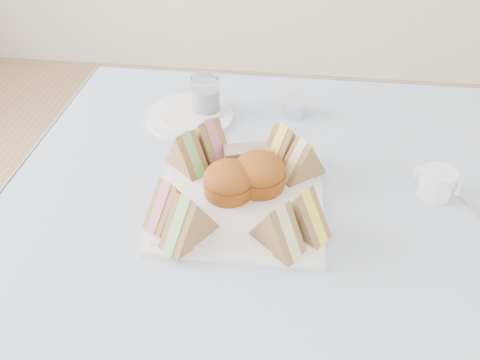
# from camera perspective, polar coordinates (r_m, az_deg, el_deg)

# --- Properties ---
(table) EXTENTS (0.90, 0.90, 0.74)m
(table) POSITION_cam_1_polar(r_m,az_deg,el_deg) (1.13, 3.13, -17.51)
(table) COLOR brown
(table) RESTS_ON floor
(tablecloth) EXTENTS (1.02, 1.02, 0.01)m
(tablecloth) POSITION_cam_1_polar(r_m,az_deg,el_deg) (0.84, 4.02, -3.72)
(tablecloth) COLOR #9BB1D4
(tablecloth) RESTS_ON table
(serving_plate) EXTENTS (0.30, 0.30, 0.01)m
(serving_plate) POSITION_cam_1_polar(r_m,az_deg,el_deg) (0.85, -0.00, -2.27)
(serving_plate) COLOR white
(serving_plate) RESTS_ON tablecloth
(sandwich_fl_a) EXTENTS (0.09, 0.10, 0.09)m
(sandwich_fl_a) POSITION_cam_1_polar(r_m,az_deg,el_deg) (0.78, -8.52, -2.55)
(sandwich_fl_a) COLOR #9C7A49
(sandwich_fl_a) RESTS_ON serving_plate
(sandwich_fl_b) EXTENTS (0.10, 0.11, 0.09)m
(sandwich_fl_b) POSITION_cam_1_polar(r_m,az_deg,el_deg) (0.75, -6.35, -4.59)
(sandwich_fl_b) COLOR #9C7A49
(sandwich_fl_b) RESTS_ON serving_plate
(sandwich_fr_a) EXTENTS (0.10, 0.09, 0.09)m
(sandwich_fr_a) POSITION_cam_1_polar(r_m,az_deg,el_deg) (0.76, 7.61, -3.67)
(sandwich_fr_a) COLOR #9C7A49
(sandwich_fr_a) RESTS_ON serving_plate
(sandwich_fr_b) EXTENTS (0.10, 0.10, 0.08)m
(sandwich_fr_b) POSITION_cam_1_polar(r_m,az_deg,el_deg) (0.74, 4.67, -5.54)
(sandwich_fr_b) COLOR #9C7A49
(sandwich_fr_b) RESTS_ON serving_plate
(sandwich_bl_a) EXTENTS (0.10, 0.10, 0.08)m
(sandwich_bl_a) POSITION_cam_1_polar(r_m,az_deg,el_deg) (0.89, -6.52, 3.58)
(sandwich_bl_a) COLOR #9C7A49
(sandwich_bl_a) RESTS_ON serving_plate
(sandwich_bl_b) EXTENTS (0.10, 0.10, 0.09)m
(sandwich_bl_b) POSITION_cam_1_polar(r_m,az_deg,el_deg) (0.91, -3.77, 5.00)
(sandwich_bl_b) COLOR #9C7A49
(sandwich_bl_b) RESTS_ON serving_plate
(sandwich_br_a) EXTENTS (0.10, 0.09, 0.08)m
(sandwich_br_a) POSITION_cam_1_polar(r_m,az_deg,el_deg) (0.87, 7.62, 2.68)
(sandwich_br_a) COLOR #9C7A49
(sandwich_br_a) RESTS_ON serving_plate
(sandwich_br_b) EXTENTS (0.09, 0.10, 0.09)m
(sandwich_br_b) POSITION_cam_1_polar(r_m,az_deg,el_deg) (0.90, 5.25, 4.35)
(sandwich_br_b) COLOR #9C7A49
(sandwich_br_b) RESTS_ON serving_plate
(scone_left) EXTENTS (0.09, 0.09, 0.06)m
(scone_left) POSITION_cam_1_polar(r_m,az_deg,el_deg) (0.83, -1.41, -0.07)
(scone_left) COLOR brown
(scone_left) RESTS_ON serving_plate
(scone_right) EXTENTS (0.12, 0.12, 0.06)m
(scone_right) POSITION_cam_1_polar(r_m,az_deg,el_deg) (0.85, 2.36, 0.92)
(scone_right) COLOR brown
(scone_right) RESTS_ON serving_plate
(pastry_slice) EXTENTS (0.10, 0.06, 0.04)m
(pastry_slice) POSITION_cam_1_polar(r_m,az_deg,el_deg) (0.90, 0.93, 2.82)
(pastry_slice) COLOR tan
(pastry_slice) RESTS_ON serving_plate
(side_plate) EXTENTS (0.22, 0.22, 0.01)m
(side_plate) POSITION_cam_1_polar(r_m,az_deg,el_deg) (1.08, -6.14, 7.76)
(side_plate) COLOR white
(side_plate) RESTS_ON tablecloth
(water_glass) EXTENTS (0.08, 0.08, 0.09)m
(water_glass) POSITION_cam_1_polar(r_m,az_deg,el_deg) (1.07, -4.19, 10.14)
(water_glass) COLOR white
(water_glass) RESTS_ON tablecloth
(tea_strainer) EXTENTS (0.07, 0.07, 0.04)m
(tea_strainer) POSITION_cam_1_polar(r_m,az_deg,el_deg) (1.09, 6.55, 8.71)
(tea_strainer) COLOR silver
(tea_strainer) RESTS_ON tablecloth
(knife) EXTENTS (0.08, 0.18, 0.00)m
(knife) POSITION_cam_1_polar(r_m,az_deg,el_deg) (0.95, 25.79, -2.00)
(knife) COLOR silver
(knife) RESTS_ON tablecloth
(creamer_jug) EXTENTS (0.08, 0.08, 0.05)m
(creamer_jug) POSITION_cam_1_polar(r_m,az_deg,el_deg) (0.92, 22.86, -0.32)
(creamer_jug) COLOR white
(creamer_jug) RESTS_ON tablecloth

